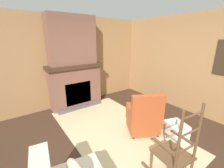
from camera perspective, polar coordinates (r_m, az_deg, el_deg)
ground_plane at (r=3.27m, az=3.74°, el=-21.51°), size 14.00×14.00×0.00m
wood_panel_wall_left at (r=4.78m, az=-15.45°, el=8.08°), size 0.06×5.51×2.68m
wood_panel_wall_back at (r=4.62m, az=28.90°, el=6.35°), size 5.51×0.09×2.68m
fireplace_hearth at (r=4.70m, az=-13.66°, el=-0.59°), size 0.64×1.62×1.30m
chimney_breast at (r=4.50m, az=-14.95°, el=15.82°), size 0.38×1.34×1.35m
area_rug at (r=3.61m, az=1.35°, el=-17.19°), size 3.39×1.95×0.01m
armchair at (r=3.42m, az=12.03°, el=-12.65°), size 0.83×0.87×0.97m
rocking_chair at (r=2.53m, az=22.78°, el=-24.12°), size 0.84×0.52×1.28m
firewood_stack at (r=4.85m, az=11.96°, el=-6.42°), size 0.54×0.54×0.27m
laundry_basket at (r=3.65m, az=23.20°, el=-15.66°), size 0.54×0.49×0.30m
oil_lamp_vase at (r=4.43m, az=-20.78°, el=7.80°), size 0.11×0.11×0.29m
storage_case at (r=4.68m, az=-11.77°, el=8.67°), size 0.14×0.26×0.15m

